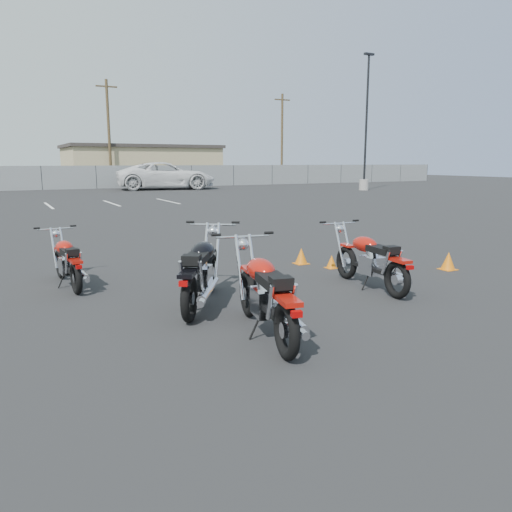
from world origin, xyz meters
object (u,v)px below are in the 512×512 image
motorcycle_second_black (201,272)px  motorcycle_third_red (266,295)px  motorcycle_rear_red (371,260)px  white_van (166,168)px  motorcycle_front_red (68,262)px

motorcycle_second_black → motorcycle_third_red: bearing=-82.0°
motorcycle_rear_red → white_van: bearing=78.4°
motorcycle_third_red → motorcycle_rear_red: size_ratio=1.08×
motorcycle_rear_red → white_van: white_van is taller
motorcycle_front_red → motorcycle_second_black: motorcycle_second_black is taller
motorcycle_rear_red → white_van: size_ratio=0.25×
motorcycle_front_red → motorcycle_rear_red: (4.49, -2.51, 0.05)m
motorcycle_front_red → motorcycle_rear_red: 5.15m
motorcycle_front_red → motorcycle_third_red: (1.80, -3.75, 0.09)m
motorcycle_front_red → motorcycle_rear_red: motorcycle_rear_red is taller
motorcycle_front_red → motorcycle_second_black: bearing=-53.9°
motorcycle_front_red → white_van: (10.94, 28.80, 1.21)m
motorcycle_third_red → motorcycle_rear_red: bearing=24.6°
motorcycle_second_black → motorcycle_rear_red: motorcycle_second_black is taller
motorcycle_second_black → motorcycle_rear_red: (2.91, -0.35, -0.04)m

